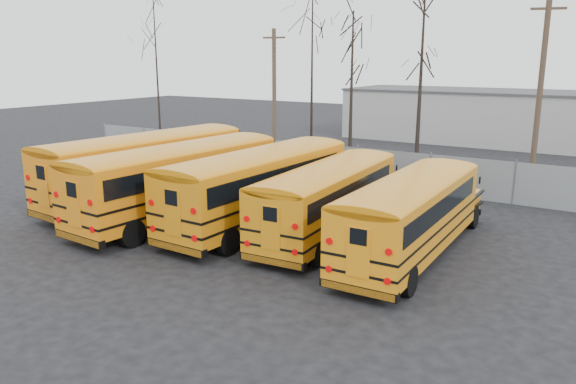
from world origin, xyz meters
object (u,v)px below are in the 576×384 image
Objects in this scene: bus_b at (182,175)px; bus_d at (330,194)px; bus_c at (263,181)px; utility_pole_left at (274,94)px; bus_a at (150,162)px; bus_e at (413,210)px; utility_pole_right at (540,89)px.

bus_d is (6.32, 1.26, -0.24)m from bus_b.
bus_c is 1.34× the size of utility_pole_left.
bus_e is (12.91, -0.52, -0.29)m from bus_a.
bus_a is at bearing -150.35° from utility_pole_right.
bus_e reaches higher than bus_d.
utility_pole_left reaches higher than bus_e.
utility_pole_right is at bearing 63.70° from bus_c.
bus_a reaches higher than bus_b.
utility_pole_left is (-14.25, 12.99, 2.68)m from bus_e.
utility_pole_right is at bearing 83.45° from bus_e.
bus_c is at bearing 175.59° from bus_e.
utility_pole_right reaches higher than bus_a.
bus_b is 6.45m from bus_d.
bus_b is at bearing -16.20° from bus_a.
bus_a is 1.24× the size of utility_pole_right.
bus_e is (9.77, 0.68, -0.23)m from bus_b.
bus_e is at bearing -13.07° from bus_d.
bus_c is 1.11× the size of bus_d.
utility_pole_left reaches higher than bus_d.
bus_d is at bearing 15.07° from bus_b.
bus_c is 15.07m from utility_pole_left.
utility_pole_left is at bearing 123.53° from bus_c.
bus_b reaches higher than bus_d.
bus_b is 1.39× the size of utility_pole_left.
bus_a is 20.57m from utility_pole_right.
utility_pole_left is (-7.82, 12.64, 2.49)m from bus_c.
bus_b reaches higher than bus_c.
bus_d is at bearing -124.27° from utility_pole_right.
bus_a reaches higher than bus_e.
bus_b is at bearing -177.30° from bus_e.
bus_d is at bearing 5.06° from bus_a.
utility_pole_right is (4.84, 14.41, 3.36)m from bus_d.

